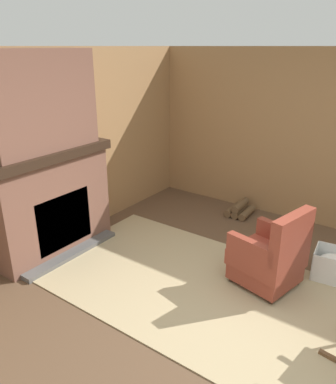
{
  "coord_description": "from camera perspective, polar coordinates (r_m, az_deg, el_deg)",
  "views": [
    {
      "loc": [
        1.07,
        -2.63,
        2.46
      ],
      "look_at": [
        -1.25,
        0.62,
        0.9
      ],
      "focal_mm": 35.0,
      "sensor_mm": 36.0,
      "label": 1
    }
  ],
  "objects": [
    {
      "name": "ground_plane",
      "position": [
        3.76,
        10.72,
        -20.03
      ],
      "size": [
        14.0,
        14.0,
        0.0
      ],
      "primitive_type": "plane",
      "color": "brown"
    },
    {
      "name": "wood_panel_wall_left",
      "position": [
        4.8,
        -19.28,
        5.28
      ],
      "size": [
        0.06,
        6.03,
        2.46
      ],
      "color": "#9E7247",
      "rests_on": "ground"
    },
    {
      "name": "wood_panel_wall_back",
      "position": [
        5.61,
        24.24,
        6.83
      ],
      "size": [
        6.03,
        0.09,
        2.46
      ],
      "color": "#9E7247",
      "rests_on": "ground"
    },
    {
      "name": "fireplace_hearth",
      "position": [
        4.81,
        -16.92,
        -1.64
      ],
      "size": [
        0.57,
        1.63,
        1.33
      ],
      "color": "brown",
      "rests_on": "ground"
    },
    {
      "name": "chimney_breast",
      "position": [
        4.5,
        -18.71,
        12.92
      ],
      "size": [
        0.31,
        1.35,
        1.11
      ],
      "color": "brown",
      "rests_on": "fireplace_hearth"
    },
    {
      "name": "area_rug",
      "position": [
        4.2,
        5.97,
        -14.61
      ],
      "size": [
        3.81,
        2.02,
        0.01
      ],
      "color": "tan",
      "rests_on": "ground"
    },
    {
      "name": "armchair",
      "position": [
        4.21,
        15.27,
        -9.63
      ],
      "size": [
        0.77,
        0.75,
        0.93
      ],
      "rotation": [
        0.0,
        0.0,
        2.92
      ],
      "color": "brown",
      "rests_on": "ground"
    },
    {
      "name": "firewood_stack",
      "position": [
        5.94,
        10.92,
        -2.66
      ],
      "size": [
        0.37,
        0.46,
        0.21
      ],
      "rotation": [
        0.0,
        0.0,
        0.04
      ],
      "color": "brown",
      "rests_on": "ground"
    },
    {
      "name": "laundry_basket",
      "position": [
        4.66,
        23.89,
        -10.15
      ],
      "size": [
        0.46,
        0.41,
        0.34
      ],
      "rotation": [
        0.0,
        0.0,
        0.11
      ],
      "color": "white",
      "rests_on": "ground"
    },
    {
      "name": "storage_case",
      "position": [
        4.89,
        -14.08,
        7.99
      ],
      "size": [
        0.16,
        0.2,
        0.11
      ],
      "color": "brown",
      "rests_on": "fireplace_hearth"
    },
    {
      "name": "decorative_plate_on_mantel",
      "position": [
        4.59,
        -18.99,
        7.65
      ],
      "size": [
        0.07,
        0.28,
        0.27
      ],
      "color": "gold",
      "rests_on": "fireplace_hearth"
    }
  ]
}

